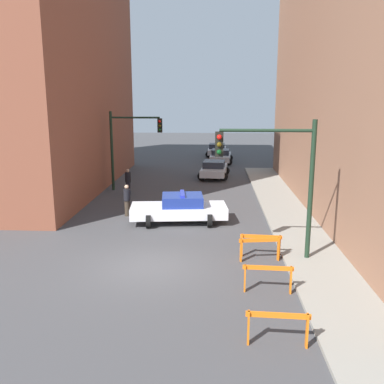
% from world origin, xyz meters
% --- Properties ---
extents(ground_plane, '(120.00, 120.00, 0.00)m').
position_xyz_m(ground_plane, '(0.00, 0.00, 0.00)').
color(ground_plane, '#424244').
extents(sidewalk_right, '(2.40, 44.00, 0.12)m').
position_xyz_m(sidewalk_right, '(6.20, 0.00, 0.06)').
color(sidewalk_right, gray).
rests_on(sidewalk_right, ground_plane).
extents(traffic_light_near, '(3.64, 0.35, 5.20)m').
position_xyz_m(traffic_light_near, '(4.73, 0.93, 3.53)').
color(traffic_light_near, black).
rests_on(traffic_light_near, sidewalk_right).
extents(traffic_light_far, '(3.44, 0.35, 5.20)m').
position_xyz_m(traffic_light_far, '(-3.30, 13.06, 3.40)').
color(traffic_light_far, black).
rests_on(traffic_light_far, ground_plane).
extents(police_car, '(4.86, 2.67, 1.52)m').
position_xyz_m(police_car, '(0.65, 5.70, 0.72)').
color(police_car, white).
rests_on(police_car, ground_plane).
extents(parked_car_near, '(2.51, 4.44, 1.31)m').
position_xyz_m(parked_car_near, '(2.34, 17.96, 0.67)').
color(parked_car_near, silver).
rests_on(parked_car_near, ground_plane).
extents(parked_car_mid, '(2.46, 4.41, 1.31)m').
position_xyz_m(parked_car_mid, '(2.94, 25.40, 0.67)').
color(parked_car_mid, silver).
rests_on(parked_car_mid, ground_plane).
extents(parked_car_far, '(2.38, 4.37, 1.31)m').
position_xyz_m(parked_car_far, '(2.63, 30.39, 0.67)').
color(parked_car_far, silver).
rests_on(parked_car_far, ground_plane).
extents(pedestrian_crossing, '(0.51, 0.51, 1.66)m').
position_xyz_m(pedestrian_crossing, '(-2.19, 6.78, 0.86)').
color(pedestrian_crossing, '#382D23').
rests_on(pedestrian_crossing, ground_plane).
extents(pedestrian_corner, '(0.50, 0.50, 1.66)m').
position_xyz_m(pedestrian_corner, '(-3.12, 11.73, 0.86)').
color(pedestrian_corner, black).
rests_on(pedestrian_corner, ground_plane).
extents(barrier_front, '(1.60, 0.24, 0.90)m').
position_xyz_m(barrier_front, '(3.94, -4.93, 0.62)').
color(barrier_front, orange).
rests_on(barrier_front, ground_plane).
extents(barrier_mid, '(1.60, 0.24, 0.90)m').
position_xyz_m(barrier_mid, '(4.06, -1.93, 0.62)').
color(barrier_mid, orange).
rests_on(barrier_mid, ground_plane).
extents(barrier_back, '(1.59, 0.36, 0.90)m').
position_xyz_m(barrier_back, '(4.08, 0.76, 0.62)').
color(barrier_back, orange).
rests_on(barrier_back, ground_plane).
extents(barrier_corner, '(1.60, 0.27, 0.90)m').
position_xyz_m(barrier_corner, '(4.17, 1.18, 0.62)').
color(barrier_corner, orange).
rests_on(barrier_corner, ground_plane).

